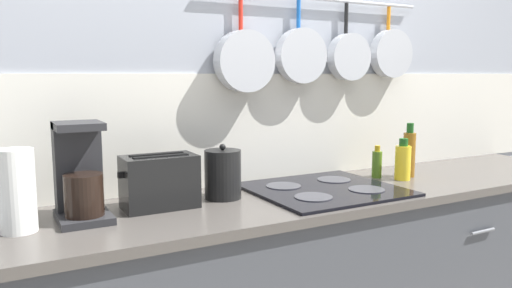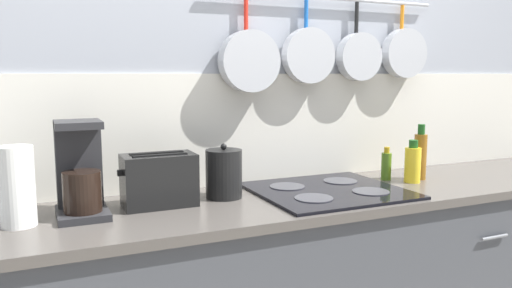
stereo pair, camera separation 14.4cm
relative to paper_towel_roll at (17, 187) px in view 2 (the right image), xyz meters
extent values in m
cube|color=#999EA8|center=(0.93, 0.31, 0.29)|extent=(7.20, 0.06, 2.60)
cube|color=silver|center=(0.93, 0.31, 0.11)|extent=(7.20, 0.07, 0.47)
cylinder|color=red|center=(0.88, 0.26, 0.60)|extent=(0.02, 0.02, 0.15)
cylinder|color=#B7BABF|center=(0.88, 0.22, 0.40)|extent=(0.25, 0.07, 0.25)
cylinder|color=#1959B2|center=(1.17, 0.26, 0.61)|extent=(0.02, 0.02, 0.13)
cylinder|color=#B7BABF|center=(1.17, 0.23, 0.43)|extent=(0.24, 0.05, 0.24)
cylinder|color=black|center=(1.43, 0.26, 0.60)|extent=(0.02, 0.02, 0.14)
cylinder|color=#B7BABF|center=(1.43, 0.23, 0.42)|extent=(0.22, 0.06, 0.22)
cylinder|color=orange|center=(1.70, 0.26, 0.62)|extent=(0.02, 0.02, 0.11)
cylinder|color=#B7BABF|center=(1.70, 0.23, 0.44)|extent=(0.23, 0.05, 0.23)
cylinder|color=slate|center=(1.75, -0.29, -0.31)|extent=(0.14, 0.01, 0.01)
cube|color=#4C4742|center=(0.93, -0.01, -0.14)|extent=(3.33, 0.57, 0.03)
cylinder|color=white|center=(0.00, 0.00, 0.00)|extent=(0.11, 0.11, 0.25)
cube|color=#262628|center=(0.19, 0.03, -0.11)|extent=(0.16, 0.21, 0.02)
cube|color=#262628|center=(0.19, 0.10, 0.03)|extent=(0.15, 0.07, 0.32)
cylinder|color=black|center=(0.19, 0.00, -0.04)|extent=(0.12, 0.12, 0.13)
cube|color=#262628|center=(0.19, 0.05, 0.18)|extent=(0.15, 0.16, 0.02)
cube|color=black|center=(0.46, 0.06, -0.03)|extent=(0.26, 0.15, 0.19)
cube|color=black|center=(0.46, 0.03, 0.06)|extent=(0.19, 0.03, 0.00)
cube|color=black|center=(0.46, 0.09, 0.06)|extent=(0.19, 0.03, 0.00)
cube|color=black|center=(0.32, 0.06, 0.01)|extent=(0.02, 0.02, 0.02)
cylinder|color=black|center=(0.71, 0.08, -0.03)|extent=(0.14, 0.14, 0.19)
sphere|color=black|center=(0.71, 0.08, 0.07)|extent=(0.02, 0.02, 0.02)
cube|color=black|center=(1.13, -0.01, -0.12)|extent=(0.58, 0.53, 0.01)
cylinder|color=#38383D|center=(1.00, -0.12, -0.11)|extent=(0.15, 0.15, 0.00)
cylinder|color=#38383D|center=(1.26, -0.12, -0.11)|extent=(0.15, 0.15, 0.00)
cylinder|color=#38383D|center=(1.00, 0.10, -0.11)|extent=(0.15, 0.15, 0.00)
cylinder|color=#38383D|center=(1.26, 0.10, -0.11)|extent=(0.15, 0.15, 0.00)
cylinder|color=#4C721E|center=(1.50, 0.09, -0.07)|extent=(0.05, 0.05, 0.12)
cylinder|color=#B28C19|center=(1.50, 0.09, 0.01)|extent=(0.02, 0.02, 0.03)
cylinder|color=yellow|center=(1.57, 0.00, -0.05)|extent=(0.07, 0.07, 0.15)
cylinder|color=#194C19|center=(1.57, 0.00, 0.04)|extent=(0.04, 0.04, 0.03)
cylinder|color=#8C5919|center=(1.64, 0.04, -0.02)|extent=(0.06, 0.06, 0.20)
cylinder|color=#194C19|center=(1.64, 0.04, 0.10)|extent=(0.03, 0.03, 0.04)
camera|label=1|loc=(-0.07, -1.62, 0.35)|focal=35.00mm
camera|label=2|loc=(0.06, -1.68, 0.35)|focal=35.00mm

